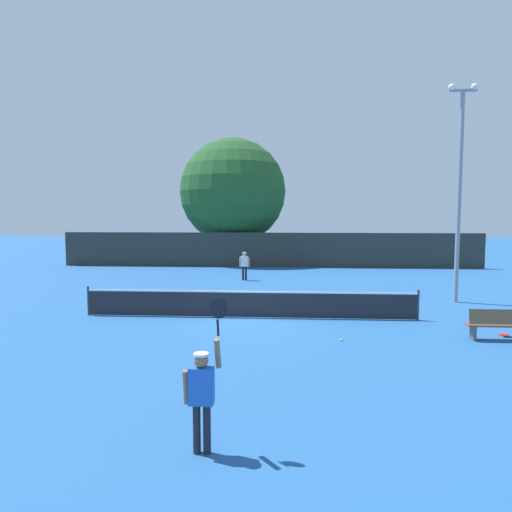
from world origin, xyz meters
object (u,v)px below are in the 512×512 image
object	(u,v)px
courtside_bench	(499,324)
parked_car_mid	(296,249)
player_serving	(202,387)
large_tree	(233,191)
player_receiving	(244,263)
tennis_ball	(341,340)
parked_car_near	(234,247)
light_pole	(460,181)
spare_racket	(504,334)

from	to	relation	value
courtside_bench	parked_car_mid	xyz separation A→B (m)	(-5.59, 25.96, 0.30)
player_serving	large_tree	bearing A→B (deg)	95.83
player_serving	player_receiving	bearing A→B (deg)	93.48
tennis_ball	courtside_bench	distance (m)	4.63
parked_car_mid	parked_car_near	bearing A→B (deg)	164.45
light_pole	large_tree	xyz separation A→B (m)	(-11.31, 15.94, 0.34)
courtside_bench	parked_car_mid	bearing A→B (deg)	102.16
player_receiving	parked_car_mid	bearing A→B (deg)	-102.46
player_receiving	parked_car_near	size ratio (longest dim) A/B	0.36
player_receiving	parked_car_near	bearing A→B (deg)	-81.19
parked_car_near	tennis_ball	bearing A→B (deg)	-80.63
large_tree	spare_racket	bearing A→B (deg)	-63.12
player_receiving	light_pole	distance (m)	11.94
tennis_ball	parked_car_near	world-z (taller)	parked_car_near
spare_racket	large_tree	size ratio (longest dim) A/B	0.06
spare_racket	light_pole	bearing A→B (deg)	85.86
player_receiving	spare_racket	world-z (taller)	player_receiving
player_serving	light_pole	distance (m)	16.28
player_serving	courtside_bench	world-z (taller)	player_serving
player_serving	parked_car_near	world-z (taller)	player_serving
courtside_bench	light_pole	size ratio (longest dim) A/B	0.20
spare_racket	large_tree	distance (m)	24.71
spare_racket	light_pole	world-z (taller)	light_pole
player_serving	parked_car_mid	xyz separation A→B (m)	(1.86, 33.13, -0.28)
light_pole	large_tree	world-z (taller)	large_tree
light_pole	large_tree	size ratio (longest dim) A/B	0.96
parked_car_mid	large_tree	bearing A→B (deg)	-142.84
light_pole	parked_car_near	bearing A→B (deg)	119.26
player_receiving	large_tree	world-z (taller)	large_tree
tennis_ball	large_tree	xyz separation A→B (m)	(-5.85, 22.54, 5.36)
spare_racket	light_pole	size ratio (longest dim) A/B	0.06
light_pole	courtside_bench	bearing A→B (deg)	-97.87
spare_racket	light_pole	distance (m)	7.53
light_pole	large_tree	bearing A→B (deg)	125.36
tennis_ball	parked_car_near	size ratio (longest dim) A/B	0.02
tennis_ball	player_serving	bearing A→B (deg)	-112.73
player_receiving	large_tree	distance (m)	11.05
large_tree	parked_car_near	bearing A→B (deg)	95.84
player_serving	parked_car_mid	distance (m)	33.18
player_receiving	courtside_bench	bearing A→B (deg)	125.21
courtside_bench	spare_racket	bearing A→B (deg)	55.40
player_serving	parked_car_near	distance (m)	34.73
spare_racket	courtside_bench	bearing A→B (deg)	-124.60
tennis_ball	large_tree	world-z (taller)	large_tree
tennis_ball	parked_car_mid	world-z (taller)	parked_car_mid
player_serving	spare_racket	xyz separation A→B (m)	(7.91, 7.83, -1.03)
tennis_ball	light_pole	bearing A→B (deg)	50.42
large_tree	parked_car_mid	size ratio (longest dim) A/B	2.22
courtside_bench	parked_car_near	world-z (taller)	parked_car_near
tennis_ball	large_tree	distance (m)	23.89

